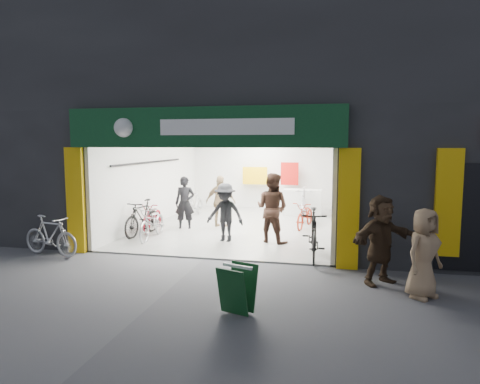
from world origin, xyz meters
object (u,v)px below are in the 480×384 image
(bike_right_front, at_px, (314,234))
(pedestrian_near, at_px, (424,253))
(sandwich_board, at_px, (237,288))
(bike_left_front, at_px, (152,222))
(parked_bike, at_px, (50,236))

(bike_right_front, distance_m, pedestrian_near, 2.94)
(pedestrian_near, distance_m, sandwich_board, 3.34)
(bike_left_front, xyz_separation_m, parked_bike, (-1.64, -2.20, 0.01))
(bike_left_front, relative_size, sandwich_board, 2.39)
(pedestrian_near, relative_size, sandwich_board, 2.07)
(bike_right_front, bearing_deg, pedestrian_near, -50.66)
(bike_right_front, height_order, pedestrian_near, pedestrian_near)
(sandwich_board, bearing_deg, bike_right_front, 92.56)
(bike_left_front, bearing_deg, parked_bike, -130.64)
(parked_bike, relative_size, sandwich_board, 2.14)
(parked_bike, xyz_separation_m, pedestrian_near, (8.16, -1.04, 0.30))
(parked_bike, height_order, sandwich_board, parked_bike)
(bike_left_front, distance_m, bike_right_front, 4.67)
(bike_left_front, xyz_separation_m, bike_right_front, (4.53, -1.10, 0.11))
(bike_left_front, bearing_deg, sandwich_board, -56.93)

